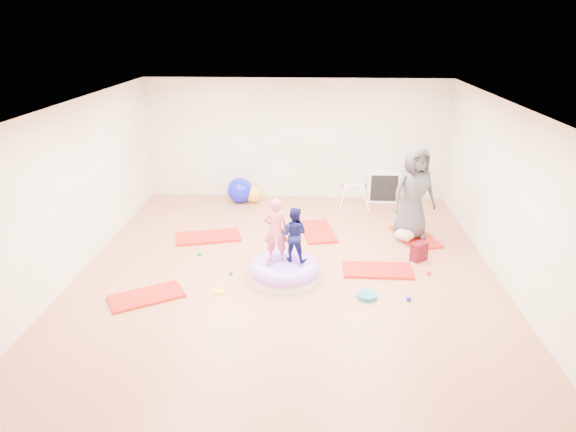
{
  "coord_description": "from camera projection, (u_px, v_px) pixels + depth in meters",
  "views": [
    {
      "loc": [
        0.42,
        -7.79,
        3.99
      ],
      "look_at": [
        0.0,
        0.3,
        0.9
      ],
      "focal_mm": 32.0,
      "sensor_mm": 36.0,
      "label": 1
    }
  ],
  "objects": [
    {
      "name": "balance_disc",
      "position": [
        367.0,
        296.0,
        7.88
      ],
      "size": [
        0.32,
        0.32,
        0.07
      ],
      "primitive_type": "cylinder",
      "color": "#226C81",
      "rests_on": "ground"
    },
    {
      "name": "child_navy",
      "position": [
        294.0,
        232.0,
        8.3
      ],
      "size": [
        0.52,
        0.45,
        0.92
      ],
      "primitive_type": "imported",
      "rotation": [
        0.0,
        0.0,
        2.91
      ],
      "color": "#0E1243",
      "rests_on": "inflatable_cushion"
    },
    {
      "name": "gym_mat_right",
      "position": [
        378.0,
        270.0,
        8.71
      ],
      "size": [
        1.17,
        0.59,
        0.05
      ],
      "primitive_type": "cube",
      "rotation": [
        0.0,
        0.0,
        -0.01
      ],
      "color": "red",
      "rests_on": "ground"
    },
    {
      "name": "inflatable_cushion",
      "position": [
        285.0,
        271.0,
        8.44
      ],
      "size": [
        1.16,
        1.16,
        0.37
      ],
      "rotation": [
        0.0,
        0.0,
        0.12
      ],
      "color": "silver",
      "rests_on": "ground"
    },
    {
      "name": "cube_shelf",
      "position": [
        383.0,
        186.0,
        12.02
      ],
      "size": [
        0.72,
        0.36,
        0.72
      ],
      "color": "white",
      "rests_on": "ground"
    },
    {
      "name": "gym_mat_center_back",
      "position": [
        318.0,
        231.0,
        10.32
      ],
      "size": [
        0.8,
        1.26,
        0.05
      ],
      "primitive_type": "cube",
      "rotation": [
        0.0,
        0.0,
        1.77
      ],
      "color": "red",
      "rests_on": "ground"
    },
    {
      "name": "child_pink",
      "position": [
        276.0,
        227.0,
        8.28
      ],
      "size": [
        0.41,
        0.29,
        1.08
      ],
      "primitive_type": "imported",
      "rotation": [
        0.0,
        0.0,
        3.23
      ],
      "color": "#D0516B",
      "rests_on": "inflatable_cushion"
    },
    {
      "name": "exercise_ball_orange",
      "position": [
        254.0,
        194.0,
        11.98
      ],
      "size": [
        0.4,
        0.4,
        0.4
      ],
      "primitive_type": "sphere",
      "color": "yellow",
      "rests_on": "ground"
    },
    {
      "name": "infant",
      "position": [
        405.0,
        235.0,
        9.79
      ],
      "size": [
        0.4,
        0.41,
        0.24
      ],
      "color": "silver",
      "rests_on": "gym_mat_rear_right"
    },
    {
      "name": "adult_caregiver",
      "position": [
        414.0,
        193.0,
        9.71
      ],
      "size": [
        1.02,
        0.83,
        1.79
      ],
      "primitive_type": "imported",
      "rotation": [
        0.0,
        0.0,
        0.34
      ],
      "color": "#3E3F43",
      "rests_on": "gym_mat_rear_right"
    },
    {
      "name": "backpack",
      "position": [
        419.0,
        252.0,
        9.08
      ],
      "size": [
        0.33,
        0.32,
        0.33
      ],
      "primitive_type": "cube",
      "rotation": [
        0.0,
        0.0,
        0.67
      ],
      "color": "maroon",
      "rests_on": "ground"
    },
    {
      "name": "ball_pit_balls",
      "position": [
        311.0,
        261.0,
        9.03
      ],
      "size": [
        4.08,
        3.12,
        0.08
      ],
      "color": "#C70E3A",
      "rests_on": "ground"
    },
    {
      "name": "yellow_toy",
      "position": [
        219.0,
        291.0,
        8.05
      ],
      "size": [
        0.19,
        0.19,
        0.03
      ],
      "primitive_type": "cylinder",
      "color": "yellow",
      "rests_on": "ground"
    },
    {
      "name": "room",
      "position": [
        287.0,
        194.0,
        8.22
      ],
      "size": [
        7.01,
        8.01,
        2.81
      ],
      "color": "#BE724B",
      "rests_on": "ground"
    },
    {
      "name": "gym_mat_front_left",
      "position": [
        146.0,
        296.0,
        7.89
      ],
      "size": [
        1.23,
        1.04,
        0.05
      ],
      "primitive_type": "cube",
      "rotation": [
        0.0,
        0.0,
        0.55
      ],
      "color": "red",
      "rests_on": "ground"
    },
    {
      "name": "infant_play_gym",
      "position": [
        354.0,
        192.0,
        11.61
      ],
      "size": [
        0.71,
        0.67,
        0.54
      ],
      "rotation": [
        0.0,
        0.0,
        0.09
      ],
      "color": "white",
      "rests_on": "ground"
    },
    {
      "name": "gym_mat_mid_left",
      "position": [
        208.0,
        237.0,
        10.06
      ],
      "size": [
        1.36,
        0.92,
        0.05
      ],
      "primitive_type": "cube",
      "rotation": [
        0.0,
        0.0,
        0.27
      ],
      "color": "red",
      "rests_on": "ground"
    },
    {
      "name": "gym_mat_rear_right",
      "position": [
        415.0,
        237.0,
        10.07
      ],
      "size": [
        0.9,
        1.29,
        0.05
      ],
      "primitive_type": "cube",
      "rotation": [
        0.0,
        0.0,
        1.86
      ],
      "color": "red",
      "rests_on": "ground"
    },
    {
      "name": "exercise_ball_blue",
      "position": [
        240.0,
        190.0,
        11.95
      ],
      "size": [
        0.59,
        0.59,
        0.59
      ],
      "primitive_type": "sphere",
      "color": "#0F13DA",
      "rests_on": "ground"
    }
  ]
}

